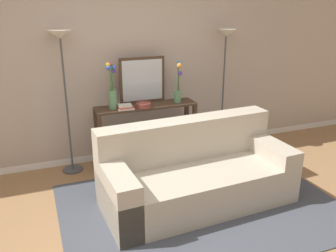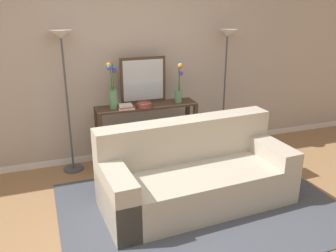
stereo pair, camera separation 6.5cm
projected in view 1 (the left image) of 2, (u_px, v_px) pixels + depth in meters
name	position (u px, v px, depth m)	size (l,w,h in m)	color
ground_plane	(167.00, 241.00, 3.43)	(16.00, 16.00, 0.02)	#9E754C
back_wall	(111.00, 51.00, 4.74)	(12.00, 0.15, 2.96)	white
area_rug	(201.00, 207.00, 3.95)	(2.93, 2.08, 0.01)	#474C56
couch	(196.00, 175.00, 3.98)	(2.09, 1.00, 0.88)	#BCB29E
console_table	(146.00, 124.00, 4.82)	(1.32, 0.32, 0.82)	#473323
floor_lamp_left	(63.00, 63.00, 4.32)	(0.28, 0.28, 1.79)	#4C4C51
floor_lamp_right	(225.00, 56.00, 5.06)	(0.28, 0.28, 1.73)	#4C4C51
wall_mirror	(142.00, 80.00, 4.75)	(0.61, 0.02, 0.60)	#473323
vase_tall_flowers	(112.00, 90.00, 4.51)	(0.13, 0.11, 0.58)	#669E6B
vase_short_flowers	(178.00, 87.00, 4.80)	(0.11, 0.12, 0.54)	#669E6B
fruit_bowl	(144.00, 105.00, 4.63)	(0.19, 0.19, 0.06)	brown
book_stack	(125.00, 107.00, 4.56)	(0.21, 0.16, 0.06)	silver
book_row_under_console	(120.00, 163.00, 4.87)	(0.33, 0.17, 0.12)	#2D2D33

